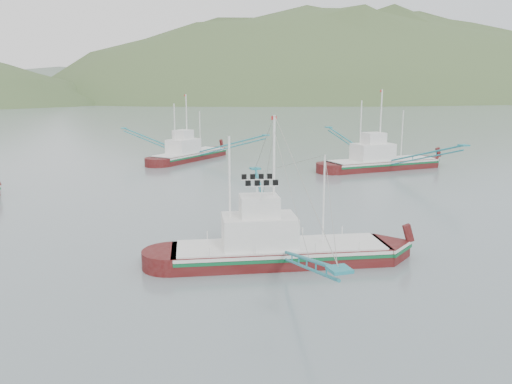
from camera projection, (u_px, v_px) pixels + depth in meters
name	position (u px, v px, depth m)	size (l,w,h in m)	color
ground	(285.00, 258.00, 32.43)	(1200.00, 1200.00, 0.00)	slate
main_boat	(278.00, 236.00, 31.25)	(14.04, 24.40, 9.97)	#450B0B
bg_boat_right	(381.00, 158.00, 67.94)	(16.05, 28.52, 11.56)	#450B0B
bg_boat_far	(189.00, 145.00, 76.74)	(21.77, 22.58, 10.80)	#450B0B
headland_right	(350.00, 100.00, 505.76)	(684.00, 432.00, 306.00)	#3F562C
ridge_distant	(128.00, 99.00, 562.64)	(960.00, 400.00, 240.00)	slate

